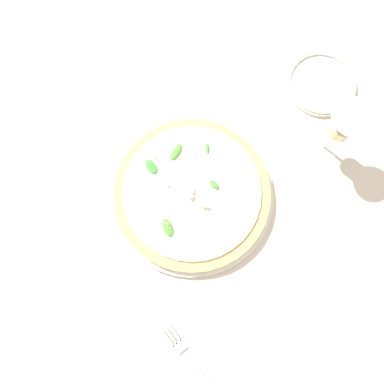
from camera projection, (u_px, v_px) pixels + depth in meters
The scene contains 6 objects.
ground_plane at pixel (188, 209), 0.85m from camera, with size 6.00×6.00×0.00m, color beige.
pizza_arugula_main at pixel (192, 193), 0.84m from camera, with size 0.37×0.37×0.05m.
wine_glass at pixel (344, 126), 0.76m from camera, with size 0.09×0.09×0.17m.
napkin at pixel (199, 373), 0.76m from camera, with size 0.15×0.10×0.01m.
fork at pixel (197, 370), 0.76m from camera, with size 0.20×0.07×0.00m.
side_plate_white at pixel (322, 84), 0.91m from camera, with size 0.17×0.17×0.02m.
Camera 1 is at (-0.15, 0.05, 0.83)m, focal length 35.00 mm.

